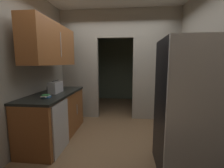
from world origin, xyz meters
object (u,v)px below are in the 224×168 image
Objects in this scene: dishwasher at (61,127)px; boombox at (56,87)px; refrigerator at (193,108)px; book_stack at (46,96)px.

dishwasher is 0.81m from boombox.
refrigerator is at bearing -18.59° from boombox.
book_stack is (0.03, -0.41, -0.08)m from boombox.
boombox reaches higher than dishwasher.
boombox is at bearing 161.41° from refrigerator.
dishwasher is 5.26× the size of book_stack.
refrigerator is 2.35m from boombox.
boombox is (-0.30, 0.48, 0.58)m from dishwasher.
refrigerator is 2.22m from book_stack.
refrigerator is 2.00m from dishwasher.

